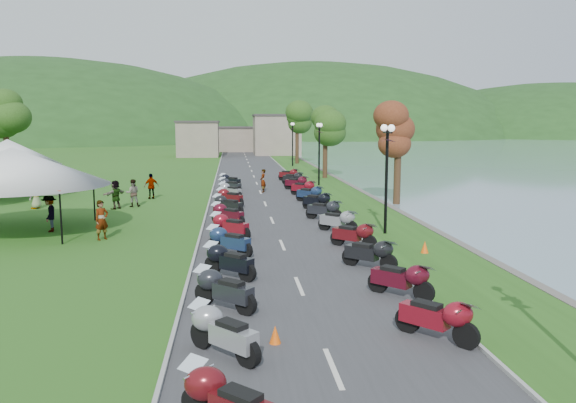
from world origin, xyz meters
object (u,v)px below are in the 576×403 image
object	(u,v)px
pedestrian_a	(103,240)
pedestrian_c	(51,232)
pedestrian_b	(133,207)
vendor_tent_main	(14,190)

from	to	relation	value
pedestrian_a	pedestrian_c	distance (m)	3.58
pedestrian_a	pedestrian_b	size ratio (longest dim) A/B	1.04
vendor_tent_main	pedestrian_b	world-z (taller)	vendor_tent_main
pedestrian_a	pedestrian_b	distance (m)	9.79
pedestrian_c	pedestrian_a	bearing A→B (deg)	44.52
vendor_tent_main	pedestrian_b	bearing A→B (deg)	61.63
vendor_tent_main	pedestrian_b	size ratio (longest dim) A/B	3.46
vendor_tent_main	pedestrian_c	world-z (taller)	vendor_tent_main
pedestrian_b	vendor_tent_main	bearing A→B (deg)	51.25
vendor_tent_main	pedestrian_a	distance (m)	5.32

